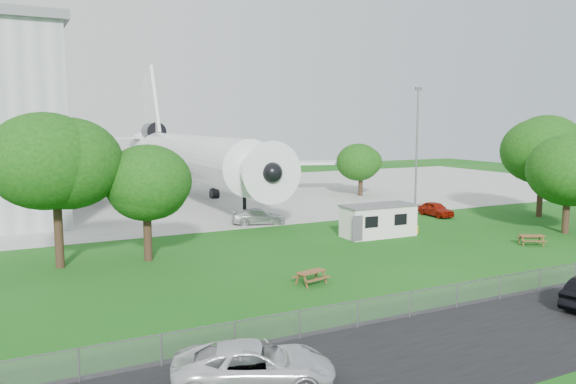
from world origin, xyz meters
name	(u,v)px	position (x,y,z in m)	size (l,w,h in m)	color
ground	(378,262)	(0.00, 0.00, 0.00)	(160.00, 160.00, 0.00)	#22621B
asphalt_strip	(543,324)	(0.00, -13.00, 0.01)	(120.00, 8.00, 0.02)	black
concrete_apron	(201,196)	(0.00, 38.00, 0.01)	(120.00, 46.00, 0.03)	#B7B7B2
airliner	(189,156)	(-2.00, 35.86, 5.27)	(46.36, 47.73, 17.69)	white
site_cabin	(378,220)	(5.14, 7.06, 1.31)	(6.79, 2.87, 2.62)	silver
picnic_west	(311,284)	(-6.49, -2.45, 0.00)	(1.80, 1.50, 0.76)	brown
picnic_east	(531,245)	(13.59, -0.97, 0.00)	(1.80, 1.50, 0.76)	brown
fence	(486,302)	(0.00, -9.50, 0.00)	(58.00, 0.04, 1.30)	gray
lamp_mast	(416,163)	(8.20, 6.20, 6.00)	(0.16, 0.16, 12.00)	slate
tree_west_big	(55,162)	(-19.15, 8.13, 6.81)	(8.33, 8.33, 10.98)	#382619
tree_west_small	(146,189)	(-13.63, 7.44, 4.86)	(5.90, 5.90, 7.82)	#382619
tree_east_front	(568,174)	(19.92, 0.90, 5.05)	(7.27, 7.27, 8.70)	#382619
tree_east_back	(543,147)	(25.10, 7.71, 6.91)	(7.82, 7.82, 10.84)	#382619
tree_far_apron	(361,160)	(18.12, 28.78, 4.57)	(5.77, 5.77, 7.47)	#382619
car_west_estate	(254,366)	(-14.52, -12.74, 0.80)	(2.65, 5.75, 1.60)	silver
car_ne_hatch	(436,209)	(16.04, 12.50, 0.71)	(1.67, 4.14, 1.41)	maroon
car_apron_van	(259,217)	(-1.48, 16.41, 0.71)	(1.99, 4.89, 1.42)	silver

